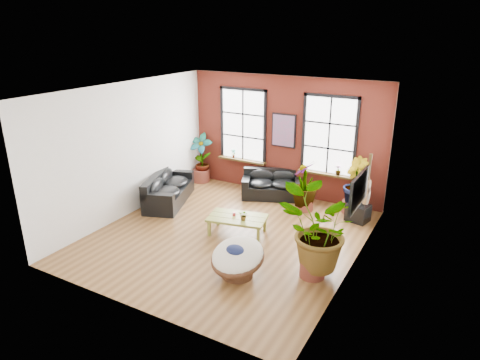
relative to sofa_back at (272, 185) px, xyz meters
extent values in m
cube|color=brown|center=(0.14, -2.81, -0.37)|extent=(6.00, 6.50, 0.02)
cube|color=white|center=(0.14, -2.81, 3.15)|extent=(6.00, 6.50, 0.02)
cube|color=#511913|center=(0.14, 0.45, 1.39)|extent=(6.00, 0.02, 3.50)
cube|color=silver|center=(0.14, -6.07, 1.39)|extent=(6.00, 0.02, 3.50)
cube|color=silver|center=(-2.87, -2.81, 1.39)|extent=(0.02, 6.50, 3.50)
cube|color=silver|center=(3.15, -2.81, 1.39)|extent=(0.02, 6.50, 3.50)
cube|color=white|center=(-1.21, 0.39, 1.59)|extent=(1.40, 0.02, 2.10)
cube|color=#37270F|center=(-1.21, 0.32, 0.51)|extent=(1.60, 0.22, 0.06)
cube|color=white|center=(1.49, 0.39, 1.59)|extent=(1.40, 0.02, 2.10)
cube|color=#37270F|center=(1.49, 0.32, 0.51)|extent=(1.60, 0.22, 0.06)
cube|color=black|center=(0.02, -0.05, -0.16)|extent=(1.93, 1.46, 0.39)
cube|color=black|center=(-0.10, 0.25, 0.24)|extent=(1.68, 0.87, 0.40)
cube|color=black|center=(-0.68, -0.35, 0.14)|extent=(0.52, 0.86, 0.21)
cube|color=black|center=(0.72, 0.25, 0.14)|extent=(0.52, 0.86, 0.21)
ellipsoid|color=black|center=(-0.27, -0.22, 0.09)|extent=(0.95, 0.94, 0.23)
ellipsoid|color=black|center=(-0.36, 0.00, 0.24)|extent=(0.76, 0.49, 0.39)
ellipsoid|color=black|center=(0.34, 0.04, 0.09)|extent=(0.95, 0.94, 0.23)
ellipsoid|color=black|center=(0.25, 0.26, 0.24)|extent=(0.76, 0.49, 0.39)
cube|color=black|center=(-2.39, -1.83, -0.15)|extent=(1.58, 2.32, 0.42)
cube|color=black|center=(-2.71, -1.95, 0.27)|extent=(0.94, 2.09, 0.43)
cube|color=black|center=(-2.06, -2.74, 0.17)|extent=(0.92, 0.51, 0.22)
cube|color=black|center=(-2.72, -0.93, 0.17)|extent=(0.92, 0.51, 0.22)
ellipsoid|color=black|center=(-2.20, -2.22, 0.12)|extent=(1.03, 1.14, 0.24)
ellipsoid|color=black|center=(-2.44, -2.30, 0.27)|extent=(0.55, 0.96, 0.41)
ellipsoid|color=black|center=(-2.49, -1.42, 0.12)|extent=(1.03, 1.14, 0.24)
ellipsoid|color=black|center=(-2.74, -1.50, 0.27)|extent=(0.55, 0.96, 0.41)
cube|color=olive|center=(0.28, -2.60, 0.05)|extent=(1.52, 1.06, 0.06)
cube|color=#37270F|center=(0.31, -2.73, 0.09)|extent=(1.36, 0.30, 0.00)
cube|color=#37270F|center=(0.26, -2.47, 0.09)|extent=(1.36, 0.30, 0.00)
cube|color=olive|center=(-0.25, -3.03, -0.17)|extent=(0.08, 0.08, 0.39)
cube|color=olive|center=(0.95, -2.78, -0.17)|extent=(0.08, 0.08, 0.39)
cube|color=olive|center=(-0.38, -2.41, -0.17)|extent=(0.08, 0.08, 0.39)
cube|color=olive|center=(0.82, -2.16, -0.17)|extent=(0.08, 0.08, 0.39)
cylinder|color=#CA323A|center=(0.18, -2.57, 0.13)|extent=(0.09, 0.09, 0.09)
cylinder|color=#4E2E1C|center=(1.22, -4.24, -0.23)|extent=(0.70, 0.70, 0.25)
torus|color=#4E2E1C|center=(1.22, -4.24, 0.06)|extent=(1.22, 1.22, 0.50)
ellipsoid|color=silver|center=(1.22, -4.24, 0.12)|extent=(1.18, 1.24, 0.68)
ellipsoid|color=#151C42|center=(1.21, -4.29, 0.25)|extent=(0.46, 0.39, 0.19)
cube|color=black|center=(0.14, 0.38, 1.59)|extent=(0.74, 0.04, 0.98)
cube|color=#0C7F8C|center=(0.14, 0.35, 1.59)|extent=(0.66, 0.02, 0.90)
cube|color=black|center=(3.09, -2.51, 1.29)|extent=(0.06, 1.25, 0.72)
cube|color=black|center=(3.06, -2.51, 1.29)|extent=(0.01, 1.15, 0.62)
cylinder|color=#B27F4C|center=(3.04, -1.46, 0.77)|extent=(0.09, 0.38, 0.38)
cylinder|color=#B27F4C|center=(3.04, -1.46, 1.02)|extent=(0.09, 0.30, 0.30)
cylinder|color=black|center=(3.04, -1.46, 0.77)|extent=(0.09, 0.11, 0.11)
cube|color=#37270F|center=(3.04, -1.46, 1.39)|extent=(0.04, 0.05, 0.55)
cube|color=#37270F|center=(3.04, -1.46, 1.71)|extent=(0.06, 0.06, 0.14)
cube|color=black|center=(2.66, -0.43, -0.13)|extent=(0.63, 0.57, 0.46)
cylinder|color=brown|center=(-2.59, 0.07, -0.16)|extent=(0.65, 0.65, 0.40)
cylinder|color=brown|center=(2.36, 0.00, -0.19)|extent=(0.58, 0.58, 0.34)
cylinder|color=brown|center=(2.55, -3.50, -0.17)|extent=(0.54, 0.54, 0.38)
cylinder|color=brown|center=(1.19, -0.44, -0.18)|extent=(0.63, 0.63, 0.36)
imported|color=#154F1A|center=(-2.57, 0.09, 0.51)|extent=(0.82, 0.61, 1.43)
imported|color=#154F1A|center=(2.40, 0.02, 0.48)|extent=(0.90, 0.96, 1.39)
imported|color=#154F1A|center=(2.57, -3.47, 0.64)|extent=(1.95, 1.86, 1.68)
imported|color=#154F1A|center=(1.17, -0.45, 0.41)|extent=(0.77, 0.77, 1.25)
imported|color=#154F1A|center=(0.51, -2.68, 0.21)|extent=(0.24, 0.21, 0.25)
imported|color=#154F1A|center=(-1.51, 0.32, 0.67)|extent=(0.17, 0.17, 0.27)
imported|color=#154F1A|center=(1.84, 0.32, 0.67)|extent=(0.19, 0.19, 0.27)
camera|label=1|loc=(4.94, -10.78, 4.46)|focal=32.00mm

